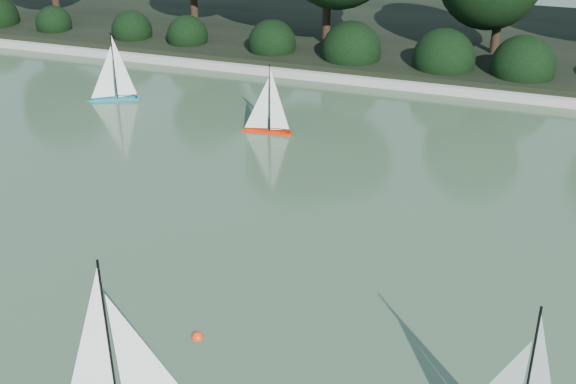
{
  "coord_description": "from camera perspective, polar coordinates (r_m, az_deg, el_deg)",
  "views": [
    {
      "loc": [
        1.81,
        -6.04,
        5.13
      ],
      "look_at": [
        -1.0,
        2.17,
        0.7
      ],
      "focal_mm": 45.0,
      "sensor_mm": 36.0,
      "label": 1
    }
  ],
  "objects": [
    {
      "name": "sailboat_orange",
      "position": [
        13.45,
        -1.93,
        5.62
      ],
      "size": [
        1.03,
        0.27,
        1.4
      ],
      "color": "red",
      "rests_on": "ground"
    },
    {
      "name": "sailboat_teal",
      "position": [
        15.52,
        -13.86,
        7.88
      ],
      "size": [
        1.06,
        0.65,
        1.53
      ],
      "color": "#13757E",
      "rests_on": "ground"
    },
    {
      "name": "pond_coping",
      "position": [
        15.96,
        11.54,
        8.08
      ],
      "size": [
        40.0,
        0.35,
        0.18
      ],
      "primitive_type": "cube",
      "color": "gray",
      "rests_on": "ground"
    },
    {
      "name": "shrub_hedge",
      "position": [
        16.71,
        12.12,
        10.18
      ],
      "size": [
        29.1,
        1.1,
        1.1
      ],
      "color": "black",
      "rests_on": "ground"
    },
    {
      "name": "far_bank",
      "position": [
        19.76,
        13.32,
        11.73
      ],
      "size": [
        40.0,
        8.0,
        0.3
      ],
      "primitive_type": "cube",
      "color": "black",
      "rests_on": "ground"
    },
    {
      "name": "ground",
      "position": [
        8.12,
        1.78,
        -12.13
      ],
      "size": [
        80.0,
        80.0,
        0.0
      ],
      "primitive_type": "plane",
      "color": "#30482B",
      "rests_on": "ground"
    },
    {
      "name": "race_buoy",
      "position": [
        8.3,
        -7.16,
        -11.35
      ],
      "size": [
        0.14,
        0.14,
        0.14
      ],
      "primitive_type": "sphere",
      "color": "#F0360C",
      "rests_on": "ground"
    }
  ]
}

